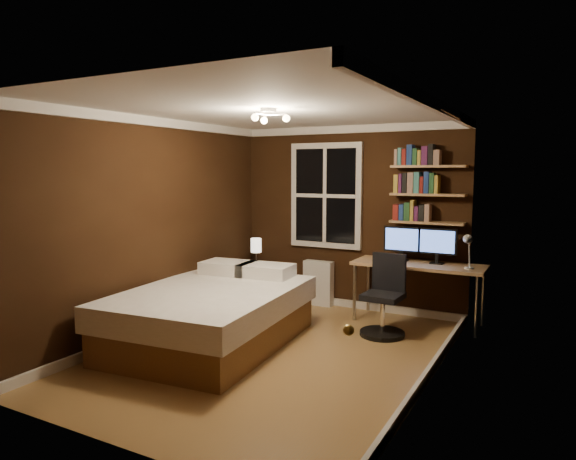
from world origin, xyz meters
The scene contains 24 objects.
floor centered at (0.00, 0.00, 0.00)m, with size 4.20×4.20×0.00m, color olive.
wall_back centered at (0.00, 2.10, 1.25)m, with size 3.20×0.04×2.50m, color black.
wall_left centered at (-1.60, 0.00, 1.25)m, with size 0.04×4.20×2.50m, color black.
wall_right centered at (1.60, 0.00, 1.25)m, with size 0.04×4.20×2.50m, color black.
ceiling centered at (0.00, 0.00, 2.50)m, with size 3.20×4.20×0.02m, color white.
window centered at (-0.35, 2.06, 1.55)m, with size 1.06×0.06×1.46m, color silver.
door centered at (1.59, -1.55, 1.02)m, with size 0.03×0.82×2.05m, color black, non-canonical shape.
door_knob centered at (1.55, -1.85, 1.00)m, with size 0.06×0.06×0.06m, color gold.
ceiling_fixture centered at (0.00, -0.10, 2.40)m, with size 0.44×0.44×0.18m, color beige, non-canonical shape.
bookshelf_lower centered at (1.08, 1.98, 1.25)m, with size 0.92×0.22×0.03m, color tan.
books_row_lower centered at (1.08, 1.98, 1.38)m, with size 0.42×0.16×0.23m, color maroon, non-canonical shape.
bookshelf_middle centered at (1.08, 1.98, 1.60)m, with size 0.92×0.22×0.03m, color tan.
books_row_middle centered at (1.08, 1.98, 1.73)m, with size 0.54×0.16×0.23m, color navy, non-canonical shape.
bookshelf_upper centered at (1.08, 1.98, 1.95)m, with size 0.92×0.22×0.03m, color tan.
books_row_upper centered at (1.08, 1.98, 2.08)m, with size 0.54×0.16×0.23m, color #22512A, non-canonical shape.
bed centered at (-0.76, -0.05, 0.33)m, with size 1.81×2.38×0.76m.
nightstand centered at (-1.24, 1.65, 0.25)m, with size 0.41×0.41×0.51m, color brown.
bedside_lamp centered at (-1.24, 1.65, 0.72)m, with size 0.15×0.15×0.43m, color silver, non-canonical shape.
radiator centered at (-0.42, 1.99, 0.32)m, with size 0.42×0.15×0.63m, color silver.
desk centered at (1.04, 1.78, 0.70)m, with size 1.59×0.60×0.76m.
monitor_left centered at (0.80, 1.86, 0.98)m, with size 0.47×0.12×0.44m, color black, non-canonical shape.
monitor_right centered at (1.24, 1.86, 0.98)m, with size 0.47×0.12×0.44m, color black, non-canonical shape.
desk_lamp centered at (1.65, 1.62, 0.98)m, with size 0.14×0.32×0.44m, color silver, non-canonical shape.
office_chair centered at (0.81, 1.14, 0.35)m, with size 0.52×0.52×0.94m.
Camera 1 is at (2.58, -4.49, 1.89)m, focal length 32.00 mm.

